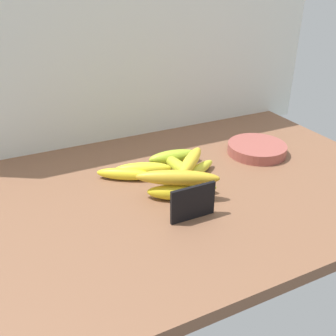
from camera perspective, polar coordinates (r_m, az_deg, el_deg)
The scene contains 13 objects.
counter_top at distance 102.24cm, azimuth 4.29°, elevation -3.14°, with size 110.00×76.00×3.00cm, color brown.
back_wall at distance 124.29cm, azimuth -4.59°, elevation 18.97°, with size 130.00×2.00×70.00cm, color silver.
chalkboard_sign at distance 86.23cm, azimuth 3.71°, elevation -5.36°, with size 11.00×1.80×8.40cm.
fruit_bowl at distance 120.38cm, azimuth 13.13°, elevation 2.82°, with size 17.82×17.82×3.09cm, color #9B4C44.
banana_0 at distance 111.04cm, azimuth 1.14°, elevation 1.71°, with size 15.09×4.19×4.19cm, color #9FBB2C.
banana_1 at distance 97.92cm, azimuth 2.89°, elevation -2.43°, with size 15.00×3.38×3.38cm, color gold.
banana_2 at distance 93.80cm, azimuth 1.61°, elevation -3.68°, with size 15.62×3.94×3.94cm, color yellow.
banana_3 at distance 103.21cm, azimuth 3.76°, elevation -0.81°, with size 18.77×3.23×3.23cm, color gold.
banana_4 at distance 103.32cm, azimuth -6.56°, elevation -0.91°, with size 15.09×3.24×3.24cm, color yellow.
banana_5 at distance 105.59cm, azimuth 1.73°, elevation 0.06°, with size 17.31×3.58×3.58cm, color gold.
banana_6 at distance 104.66cm, azimuth -3.82°, elevation -0.18°, with size 15.63×3.86×3.86cm, color yellow.
banana_7 at distance 92.34cm, azimuth 1.46°, elevation -1.45°, with size 20.46×3.80×3.80cm, color gold.
banana_8 at distance 101.90cm, azimuth 3.31°, elevation 0.95°, with size 17.33×3.51×3.51cm, color yellow.
Camera 1 is at (-45.04, -75.28, 54.01)cm, focal length 40.80 mm.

